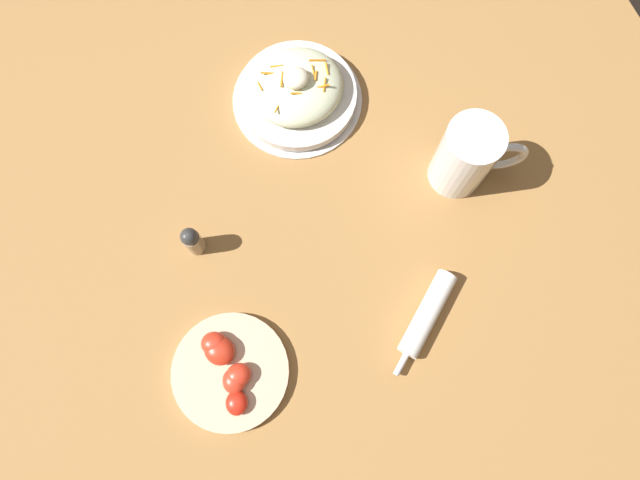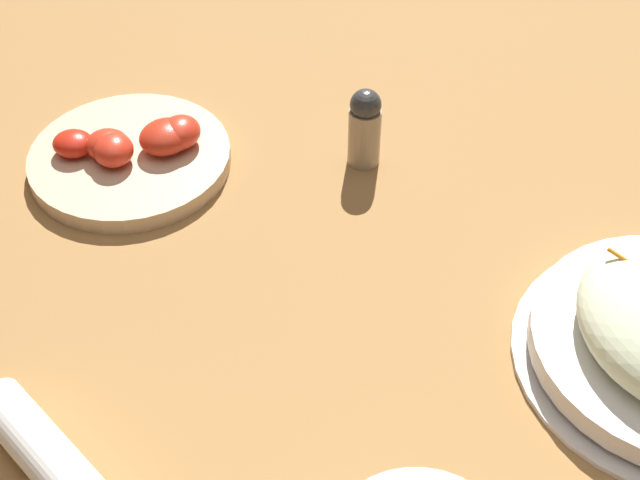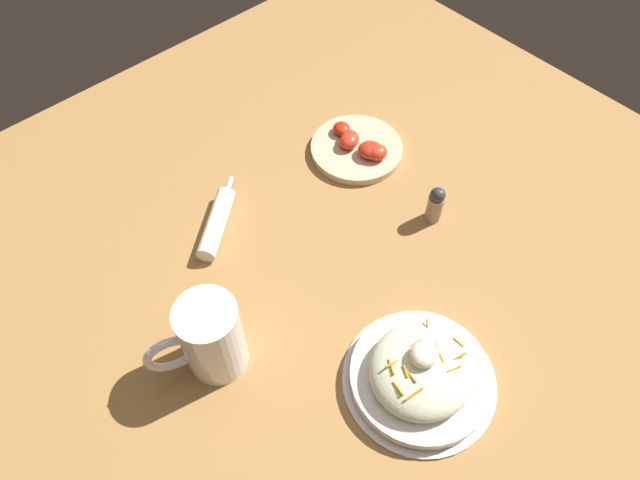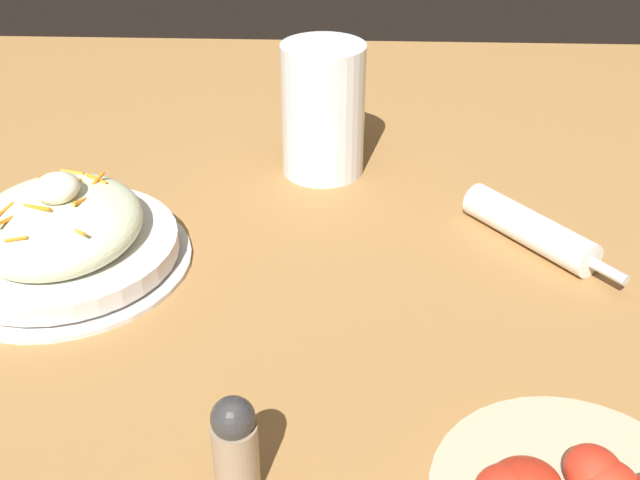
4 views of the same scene
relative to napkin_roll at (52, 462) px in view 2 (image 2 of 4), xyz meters
The scene contains 4 objects.
ground_plane 0.25m from the napkin_roll, 62.88° to the right, with size 1.43×1.43×0.00m, color #9E703D.
napkin_roll is the anchor object (origin of this frame).
tomato_plate 0.32m from the napkin_roll, ahead, with size 0.18×0.18×0.04m.
salt_shaker 0.39m from the napkin_roll, 38.59° to the right, with size 0.03×0.03×0.08m.
Camera 2 is at (-0.44, 0.08, 0.52)m, focal length 50.24 mm.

